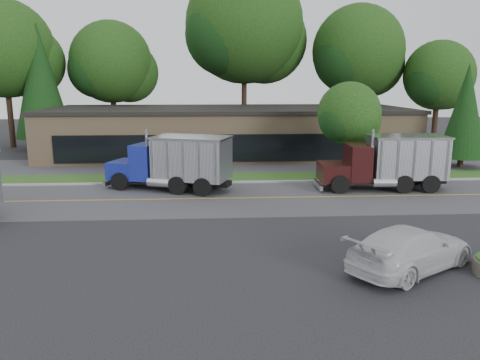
% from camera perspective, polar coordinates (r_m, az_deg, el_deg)
% --- Properties ---
extents(ground, '(140.00, 140.00, 0.00)m').
position_cam_1_polar(ground, '(18.44, -4.69, -9.16)').
color(ground, '#343439').
rests_on(ground, ground).
extents(road, '(60.00, 8.00, 0.02)m').
position_cam_1_polar(road, '(27.03, -4.32, -2.30)').
color(road, '#5D5D62').
rests_on(road, ground).
extents(center_line, '(60.00, 0.12, 0.01)m').
position_cam_1_polar(center_line, '(27.03, -4.32, -2.30)').
color(center_line, gold).
rests_on(center_line, ground).
extents(curb, '(60.00, 0.30, 0.12)m').
position_cam_1_polar(curb, '(31.12, -4.22, -0.41)').
color(curb, '#9E9E99').
rests_on(curb, ground).
extents(grass_verge, '(60.00, 3.40, 0.03)m').
position_cam_1_polar(grass_verge, '(32.88, -4.18, 0.26)').
color(grass_verge, '#355B1F').
rests_on(grass_verge, ground).
extents(far_parking, '(60.00, 7.00, 0.02)m').
position_cam_1_polar(far_parking, '(37.79, -4.10, 1.79)').
color(far_parking, '#5D5D62').
rests_on(far_parking, ground).
extents(strip_mall, '(32.00, 12.00, 4.00)m').
position_cam_1_polar(strip_mall, '(43.48, -1.41, 5.80)').
color(strip_mall, tan).
rests_on(strip_mall, ground).
extents(tree_far_a, '(10.28, 9.68, 14.67)m').
position_cam_1_polar(tree_far_a, '(53.41, -26.59, 13.63)').
color(tree_far_a, '#382619').
rests_on(tree_far_a, ground).
extents(tree_far_b, '(9.04, 8.51, 12.89)m').
position_cam_1_polar(tree_far_b, '(52.37, -15.24, 13.26)').
color(tree_far_b, '#382619').
rests_on(tree_far_b, ground).
extents(tree_far_c, '(13.10, 12.33, 18.69)m').
position_cam_1_polar(tree_far_c, '(51.78, 0.74, 17.79)').
color(tree_far_c, '#382619').
rests_on(tree_far_c, ground).
extents(tree_far_d, '(10.24, 9.64, 14.61)m').
position_cam_1_polar(tree_far_d, '(52.79, 14.31, 14.48)').
color(tree_far_d, '#382619').
rests_on(tree_far_d, ground).
extents(tree_far_e, '(7.60, 7.15, 10.84)m').
position_cam_1_polar(tree_far_e, '(53.79, 23.11, 11.28)').
color(tree_far_e, '#382619').
rests_on(tree_far_e, ground).
extents(evergreen_left, '(5.36, 5.36, 12.18)m').
position_cam_1_polar(evergreen_left, '(49.99, -23.13, 11.06)').
color(evergreen_left, '#382619').
rests_on(evergreen_left, ground).
extents(evergreen_right, '(3.53, 3.53, 8.02)m').
position_cam_1_polar(evergreen_right, '(40.33, 25.78, 7.58)').
color(evergreen_right, '#382619').
rests_on(evergreen_right, ground).
extents(tree_verge, '(4.66, 4.38, 6.64)m').
position_cam_1_polar(tree_verge, '(33.75, 13.22, 7.53)').
color(tree_verge, '#382619').
rests_on(tree_verge, ground).
extents(dump_truck_blue, '(8.05, 4.94, 3.36)m').
position_cam_1_polar(dump_truck_blue, '(29.12, -7.83, 2.27)').
color(dump_truck_blue, black).
rests_on(dump_truck_blue, ground).
extents(dump_truck_maroon, '(7.88, 2.92, 3.36)m').
position_cam_1_polar(dump_truck_maroon, '(30.47, 17.74, 2.24)').
color(dump_truck_maroon, black).
rests_on(dump_truck_maroon, ground).
extents(rally_car, '(5.76, 4.78, 1.57)m').
position_cam_1_polar(rally_car, '(17.91, 20.13, -7.85)').
color(rally_car, silver).
rests_on(rally_car, ground).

